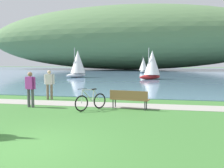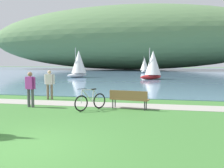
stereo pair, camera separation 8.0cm
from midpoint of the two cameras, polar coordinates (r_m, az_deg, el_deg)
ground_plane at (r=7.01m, az=-20.37°, el=-13.47°), size 200.00×200.00×0.00m
bay_water at (r=54.84m, az=8.06°, el=2.74°), size 180.00×80.00×0.04m
distant_hillside at (r=71.44m, az=3.69°, el=10.38°), size 82.05×28.00×17.56m
shoreline_path at (r=13.03m, az=-4.41°, el=-4.61°), size 60.00×1.50×0.01m
park_bench_near_camera at (r=11.65m, az=4.06°, el=-3.19°), size 1.85×0.74×0.88m
bicycle_leaning_near_bench at (r=11.51m, az=-4.70°, el=-3.92°), size 1.08×1.47×1.01m
person_at_shoreline at (r=15.01m, az=-13.85°, el=0.28°), size 0.61×0.26×1.71m
person_on_the_grass at (r=12.70m, az=-17.90°, el=-0.67°), size 0.60×0.29×1.71m
sailboat_nearest_to_shore at (r=31.41m, az=9.32°, el=4.40°), size 3.10×3.09×3.88m
sailboat_mid_bay at (r=35.03m, az=-7.54°, el=4.64°), size 2.77×3.53×4.07m
sailboat_toward_hillside at (r=50.49m, az=7.43°, el=4.32°), size 1.95×2.88×3.26m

